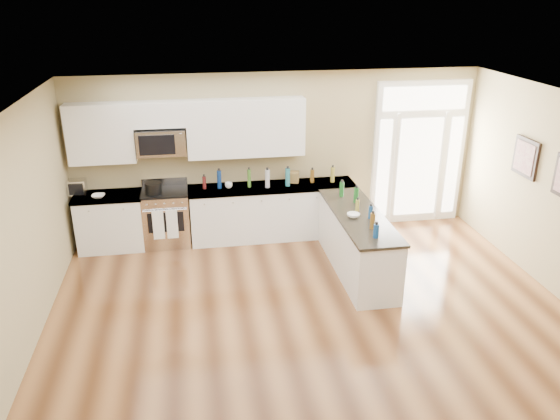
# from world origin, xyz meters

# --- Properties ---
(ground) EXTENTS (8.00, 8.00, 0.00)m
(ground) POSITION_xyz_m (0.00, 0.00, 0.00)
(ground) COLOR #4D2B15
(room_shell) EXTENTS (8.00, 8.00, 8.00)m
(room_shell) POSITION_xyz_m (0.00, 0.00, 1.71)
(room_shell) COLOR tan
(room_shell) RESTS_ON ground
(back_cabinet_left) EXTENTS (1.10, 0.66, 0.94)m
(back_cabinet_left) POSITION_xyz_m (-2.87, 3.69, 0.44)
(back_cabinet_left) COLOR white
(back_cabinet_left) RESTS_ON ground
(back_cabinet_right) EXTENTS (2.85, 0.66, 0.94)m
(back_cabinet_right) POSITION_xyz_m (-0.16, 3.69, 0.44)
(back_cabinet_right) COLOR white
(back_cabinet_right) RESTS_ON ground
(peninsula_cabinet) EXTENTS (0.69, 2.32, 0.94)m
(peninsula_cabinet) POSITION_xyz_m (0.93, 2.24, 0.43)
(peninsula_cabinet) COLOR white
(peninsula_cabinet) RESTS_ON ground
(upper_cabinet_left) EXTENTS (1.04, 0.33, 0.95)m
(upper_cabinet_left) POSITION_xyz_m (-2.88, 3.83, 1.93)
(upper_cabinet_left) COLOR white
(upper_cabinet_left) RESTS_ON room_shell
(upper_cabinet_right) EXTENTS (1.94, 0.33, 0.95)m
(upper_cabinet_right) POSITION_xyz_m (-0.57, 3.83, 1.93)
(upper_cabinet_right) COLOR white
(upper_cabinet_right) RESTS_ON room_shell
(upper_cabinet_short) EXTENTS (0.82, 0.33, 0.40)m
(upper_cabinet_short) POSITION_xyz_m (-1.95, 3.83, 2.20)
(upper_cabinet_short) COLOR white
(upper_cabinet_short) RESTS_ON room_shell
(microwave) EXTENTS (0.78, 0.41, 0.42)m
(microwave) POSITION_xyz_m (-1.95, 3.80, 1.76)
(microwave) COLOR silver
(microwave) RESTS_ON room_shell
(entry_door) EXTENTS (1.70, 0.10, 2.60)m
(entry_door) POSITION_xyz_m (2.55, 3.95, 1.30)
(entry_door) COLOR white
(entry_door) RESTS_ON ground
(wall_art_near) EXTENTS (0.05, 0.58, 0.58)m
(wall_art_near) POSITION_xyz_m (3.47, 2.20, 1.70)
(wall_art_near) COLOR black
(wall_art_near) RESTS_ON room_shell
(kitchen_range) EXTENTS (0.76, 0.68, 1.08)m
(kitchen_range) POSITION_xyz_m (-1.96, 3.69, 0.48)
(kitchen_range) COLOR silver
(kitchen_range) RESTS_ON ground
(stockpot) EXTENTS (0.30, 0.30, 0.21)m
(stockpot) POSITION_xyz_m (-2.13, 3.59, 1.05)
(stockpot) COLOR black
(stockpot) RESTS_ON kitchen_range
(toaster_oven) EXTENTS (0.28, 0.22, 0.24)m
(toaster_oven) POSITION_xyz_m (-3.35, 3.82, 1.06)
(toaster_oven) COLOR silver
(toaster_oven) RESTS_ON back_cabinet_left
(cardboard_box) EXTENTS (0.26, 0.22, 0.19)m
(cardboard_box) POSITION_xyz_m (0.21, 3.82, 1.03)
(cardboard_box) COLOR brown
(cardboard_box) RESTS_ON back_cabinet_right
(bowl_left) EXTENTS (0.21, 0.21, 0.05)m
(bowl_left) POSITION_xyz_m (-3.00, 3.58, 0.97)
(bowl_left) COLOR white
(bowl_left) RESTS_ON back_cabinet_left
(bowl_peninsula) EXTENTS (0.20, 0.20, 0.06)m
(bowl_peninsula) POSITION_xyz_m (0.81, 2.13, 0.97)
(bowl_peninsula) COLOR white
(bowl_peninsula) RESTS_ON peninsula_cabinet
(cup_counter) EXTENTS (0.13, 0.13, 0.10)m
(cup_counter) POSITION_xyz_m (-0.90, 3.70, 0.99)
(cup_counter) COLOR white
(cup_counter) RESTS_ON back_cabinet_right
(counter_bottles) EXTENTS (2.40, 2.42, 0.31)m
(counter_bottles) POSITION_xyz_m (0.27, 3.12, 1.07)
(counter_bottles) COLOR #19591E
(counter_bottles) RESTS_ON back_cabinet_right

